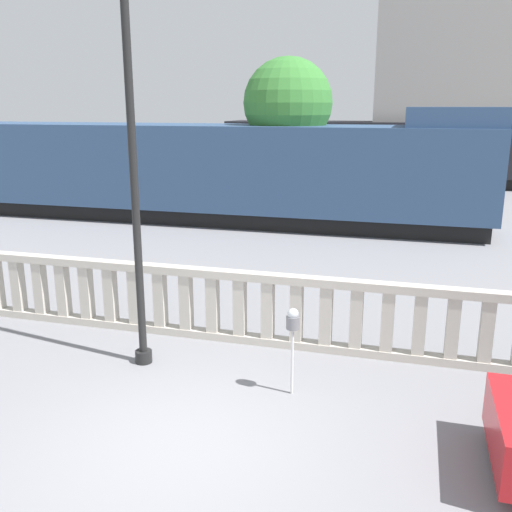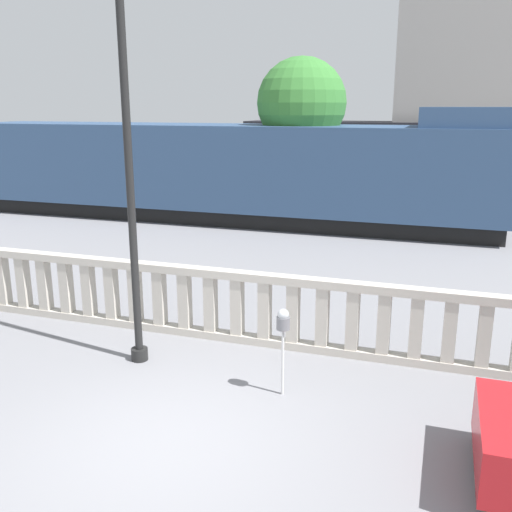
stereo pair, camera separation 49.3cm
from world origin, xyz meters
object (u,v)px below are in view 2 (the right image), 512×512
object	(u,v)px
lamppost	(126,111)
train_near	(225,171)
train_far	(432,152)
tree_left	(302,103)
parking_meter	(283,325)

from	to	relation	value
lamppost	train_near	bearing A→B (deg)	104.52
train_far	tree_left	size ratio (longest dim) A/B	3.40
parking_meter	lamppost	bearing A→B (deg)	171.73
parking_meter	tree_left	xyz separation A→B (m)	(-2.82, 12.14, 3.05)
train_near	tree_left	world-z (taller)	tree_left
lamppost	tree_left	world-z (taller)	lamppost
train_far	tree_left	bearing A→B (deg)	-108.90
parking_meter	train_near	world-z (taller)	train_near
train_near	train_far	size ratio (longest dim) A/B	1.01
lamppost	tree_left	bearing A→B (deg)	91.40
parking_meter	tree_left	world-z (taller)	tree_left
lamppost	tree_left	size ratio (longest dim) A/B	1.16
lamppost	parking_meter	distance (m)	3.87
parking_meter	train_far	size ratio (longest dim) A/B	0.07
parking_meter	train_near	distance (m)	13.01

